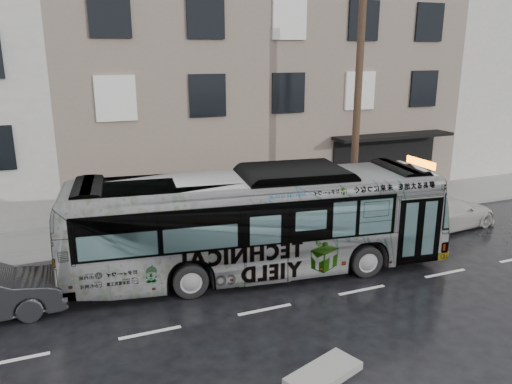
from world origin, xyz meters
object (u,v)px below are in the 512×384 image
white_sedan (447,212)px  bus (258,222)px  sign_post (375,187)px  utility_pole_front (357,112)px

white_sedan → bus: bearing=89.6°
sign_post → bus: (-6.81, -3.35, 0.36)m
bus → white_sedan: bus is taller
sign_post → bus: bearing=-153.8°
utility_pole_front → bus: size_ratio=0.73×
utility_pole_front → bus: bearing=-149.6°
sign_post → white_sedan: bearing=-49.2°
sign_post → utility_pole_front: bearing=180.0°
utility_pole_front → white_sedan: (3.07, -2.28, -3.99)m
sign_post → white_sedan: 3.09m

